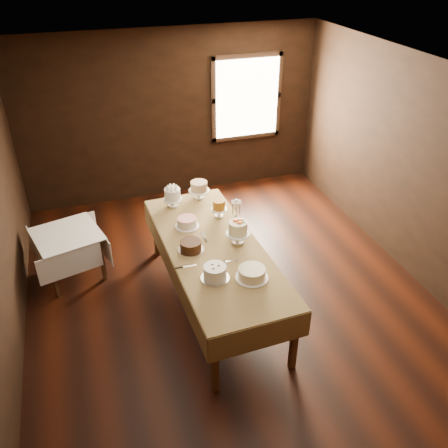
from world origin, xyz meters
TOP-DOWN VIEW (x-y plane):
  - floor at (0.00, 0.00)m, footprint 5.00×6.00m
  - ceiling at (0.00, 0.00)m, footprint 5.00×6.00m
  - wall_back at (0.00, 3.00)m, footprint 5.00×0.02m
  - wall_front at (0.00, -3.00)m, footprint 5.00×0.02m
  - wall_right at (2.50, 0.00)m, footprint 0.02×6.00m
  - window at (1.30, 2.94)m, footprint 1.10×0.05m
  - display_table at (-0.22, -0.09)m, footprint 1.17×2.79m
  - side_table at (-1.88, 1.02)m, footprint 0.99×0.99m
  - cake_meringue at (-0.46, 1.01)m, footprint 0.27×0.27m
  - cake_speckled at (-0.06, 1.12)m, footprint 0.32×0.32m
  - cake_lattice at (-0.41, 0.44)m, footprint 0.35×0.35m
  - cake_caramel at (0.05, 0.56)m, footprint 0.23×0.23m
  - cake_chocolate at (-0.50, -0.07)m, footprint 0.30×0.30m
  - cake_flowers at (0.08, -0.09)m, footprint 0.30×0.30m
  - cake_swirl at (-0.38, -0.67)m, footprint 0.31×0.31m
  - cake_cream at (-0.01, -0.78)m, footprint 0.39×0.39m
  - cake_server_a at (-0.11, -0.43)m, footprint 0.24×0.05m
  - cake_server_c at (-0.27, 0.19)m, footprint 0.03×0.24m
  - cake_server_d at (0.13, 0.18)m, footprint 0.18×0.19m
  - cake_server_e at (-0.59, -0.38)m, footprint 0.24×0.04m
  - flower_vase at (0.19, 0.30)m, footprint 0.18×0.18m
  - flower_bouquet at (0.19, 0.30)m, footprint 0.14×0.14m

SIDE VIEW (x-z plane):
  - floor at x=0.00m, z-range -0.01..0.01m
  - side_table at x=-1.88m, z-range 0.26..0.94m
  - display_table at x=-0.22m, z-range 0.36..1.21m
  - cake_server_a at x=-0.11m, z-range 0.85..0.86m
  - cake_server_c at x=-0.27m, z-range 0.85..0.86m
  - cake_server_d at x=0.13m, z-range 0.85..0.86m
  - cake_server_e at x=-0.59m, z-range 0.85..0.86m
  - cake_lattice at x=-0.41m, z-range 0.85..0.96m
  - cake_chocolate at x=-0.50m, z-range 0.85..0.97m
  - cake_cream at x=-0.01m, z-range 0.85..0.97m
  - flower_vase at x=0.19m, z-range 0.85..0.99m
  - cake_swirl at x=-0.38m, z-range 0.85..1.00m
  - cake_caramel at x=0.05m, z-range 0.83..1.08m
  - cake_speckled at x=-0.06m, z-range 0.84..1.09m
  - cake_meringue at x=-0.46m, z-range 0.84..1.11m
  - cake_flowers at x=0.08m, z-range 0.83..1.13m
  - flower_bouquet at x=0.19m, z-range 1.01..1.21m
  - wall_back at x=0.00m, z-range 0.00..2.80m
  - wall_front at x=0.00m, z-range 0.00..2.80m
  - wall_right at x=2.50m, z-range 0.00..2.80m
  - window at x=1.30m, z-range 0.95..2.25m
  - ceiling at x=0.00m, z-range 2.79..2.80m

